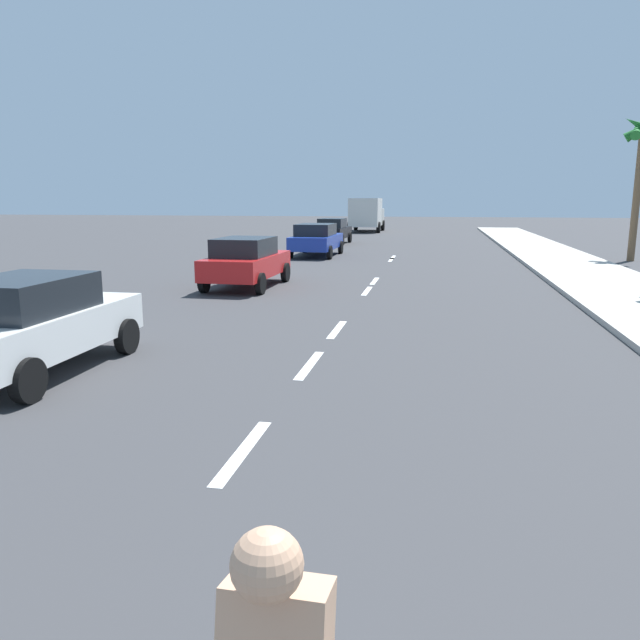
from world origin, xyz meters
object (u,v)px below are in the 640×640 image
(parked_car_white, at_px, (31,322))
(delivery_truck, at_px, (367,214))
(parked_car_red, at_px, (246,261))
(parked_car_blue, at_px, (316,239))
(parked_car_black, at_px, (333,230))

(parked_car_white, relative_size, delivery_truck, 0.65)
(parked_car_white, relative_size, parked_car_red, 0.97)
(parked_car_white, bearing_deg, parked_car_blue, 88.25)
(parked_car_blue, relative_size, delivery_truck, 0.72)
(parked_car_red, relative_size, parked_car_blue, 0.93)
(parked_car_white, bearing_deg, parked_car_black, 89.82)
(parked_car_red, bearing_deg, parked_car_blue, 90.35)
(parked_car_red, relative_size, delivery_truck, 0.67)
(parked_car_white, distance_m, delivery_truck, 43.73)
(parked_car_red, bearing_deg, parked_car_black, 92.37)
(parked_car_red, height_order, delivery_truck, delivery_truck)
(parked_car_white, distance_m, parked_car_blue, 20.84)
(parked_car_white, xyz_separation_m, parked_car_red, (0.40, 9.96, 0.00))
(parked_car_black, bearing_deg, parked_car_blue, -83.87)
(parked_car_blue, bearing_deg, parked_car_white, -90.73)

